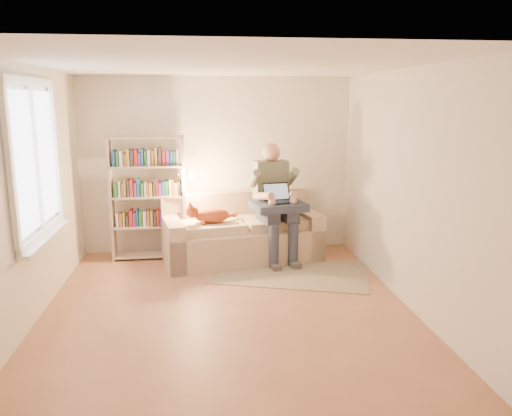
{
  "coord_description": "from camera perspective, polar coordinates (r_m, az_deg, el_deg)",
  "views": [
    {
      "loc": [
        -0.28,
        -5.21,
        2.24
      ],
      "look_at": [
        0.44,
        1.0,
        0.9
      ],
      "focal_mm": 35.0,
      "sensor_mm": 36.0,
      "label": 1
    }
  ],
  "objects": [
    {
      "name": "bookshelf",
      "position": [
        7.25,
        -12.23,
        1.83
      ],
      "size": [
        1.18,
        0.32,
        1.78
      ],
      "rotation": [
        0.0,
        0.0,
        0.02
      ],
      "color": "tan",
      "rests_on": "floor"
    },
    {
      "name": "rug",
      "position": [
        6.71,
        4.06,
        -7.41
      ],
      "size": [
        2.27,
        1.73,
        0.01
      ],
      "primitive_type": "cube",
      "rotation": [
        0.0,
        0.0,
        -0.3
      ],
      "color": "gray",
      "rests_on": "floor"
    },
    {
      "name": "ceiling",
      "position": [
        5.23,
        -3.65,
        16.01
      ],
      "size": [
        4.0,
        4.5,
        0.02
      ],
      "primitive_type": "cube",
      "color": "white",
      "rests_on": "wall_back"
    },
    {
      "name": "window",
      "position": [
        5.72,
        -23.46,
        2.39
      ],
      "size": [
        0.12,
        1.52,
        1.69
      ],
      "color": "white",
      "rests_on": "wall_left"
    },
    {
      "name": "blanket",
      "position": [
        6.96,
        3.18,
        0.28
      ],
      "size": [
        0.8,
        0.7,
        0.11
      ],
      "primitive_type": "cube",
      "rotation": [
        0.0,
        0.0,
        0.19
      ],
      "color": "#293248",
      "rests_on": "person"
    },
    {
      "name": "wall_front",
      "position": [
        3.12,
        -1.12,
        -5.5
      ],
      "size": [
        4.0,
        0.02,
        2.6
      ],
      "primitive_type": "cube",
      "color": "silver",
      "rests_on": "floor"
    },
    {
      "name": "floor",
      "position": [
        5.68,
        -3.29,
        -11.19
      ],
      "size": [
        4.5,
        4.5,
        0.0
      ],
      "primitive_type": "plane",
      "color": "#996245",
      "rests_on": "ground"
    },
    {
      "name": "wall_right",
      "position": [
        5.76,
        16.83,
        2.17
      ],
      "size": [
        0.02,
        4.5,
        2.6
      ],
      "primitive_type": "cube",
      "color": "silver",
      "rests_on": "floor"
    },
    {
      "name": "cat",
      "position": [
        6.89,
        -5.72,
        -0.8
      ],
      "size": [
        0.71,
        0.35,
        0.27
      ],
      "rotation": [
        0.0,
        0.0,
        0.19
      ],
      "color": "#D15C28",
      "rests_on": "sofa"
    },
    {
      "name": "person",
      "position": [
        7.08,
        2.09,
        1.38
      ],
      "size": [
        0.59,
        0.82,
        1.66
      ],
      "rotation": [
        0.0,
        0.0,
        0.19
      ],
      "color": "slate",
      "rests_on": "sofa"
    },
    {
      "name": "wall_left",
      "position": [
        5.56,
        -24.5,
        1.25
      ],
      "size": [
        0.02,
        4.5,
        2.6
      ],
      "primitive_type": "cube",
      "color": "silver",
      "rests_on": "floor"
    },
    {
      "name": "sofa",
      "position": [
        7.23,
        -1.74,
        -3.15
      ],
      "size": [
        2.34,
        1.38,
        0.93
      ],
      "rotation": [
        0.0,
        0.0,
        0.19
      ],
      "color": "#C7AA8D",
      "rests_on": "floor"
    },
    {
      "name": "wall_back",
      "position": [
        7.52,
        -4.43,
        4.87
      ],
      "size": [
        4.0,
        0.02,
        2.6
      ],
      "primitive_type": "cube",
      "color": "silver",
      "rests_on": "floor"
    },
    {
      "name": "laptop",
      "position": [
        6.95,
        3.16,
        1.26
      ],
      "size": [
        0.44,
        0.4,
        0.32
      ],
      "rotation": [
        0.0,
        0.0,
        0.19
      ],
      "color": "black",
      "rests_on": "blanket"
    }
  ]
}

